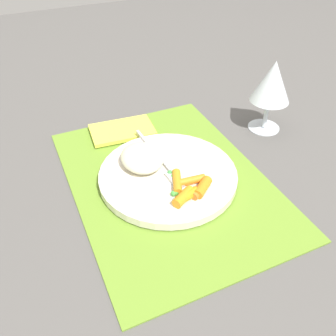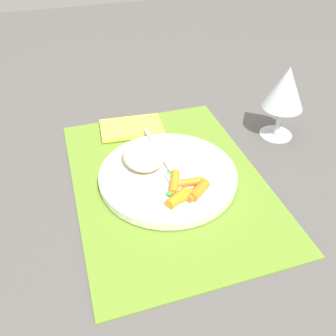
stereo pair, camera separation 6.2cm
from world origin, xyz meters
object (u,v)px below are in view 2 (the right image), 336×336
(rice_mound, at_px, (144,156))
(wine_glass, at_px, (286,89))
(carrot_portion, at_px, (185,191))
(plate, at_px, (168,175))
(fork, at_px, (163,162))
(napkin, at_px, (132,127))

(rice_mound, relative_size, wine_glass, 0.58)
(carrot_portion, bearing_deg, rice_mound, -156.56)
(rice_mound, distance_m, carrot_portion, 0.11)
(plate, bearing_deg, fork, -176.27)
(rice_mound, distance_m, wine_glass, 0.32)
(plate, height_order, rice_mound, rice_mound)
(fork, xyz_separation_m, napkin, (-0.16, -0.02, -0.01))
(rice_mound, bearing_deg, napkin, 176.86)
(plate, height_order, napkin, plate)
(wine_glass, bearing_deg, rice_mound, -83.25)
(plate, bearing_deg, wine_glass, 105.71)
(rice_mound, xyz_separation_m, carrot_portion, (0.10, 0.04, -0.01))
(rice_mound, bearing_deg, fork, 67.79)
(plate, distance_m, rice_mound, 0.06)
(carrot_portion, relative_size, fork, 0.44)
(rice_mound, bearing_deg, wine_glass, 96.75)
(rice_mound, relative_size, fork, 0.47)
(wine_glass, bearing_deg, plate, -74.29)
(plate, relative_size, wine_glass, 1.62)
(plate, height_order, wine_glass, wine_glass)
(carrot_portion, relative_size, wine_glass, 0.55)
(plate, xyz_separation_m, napkin, (-0.18, -0.03, -0.00))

